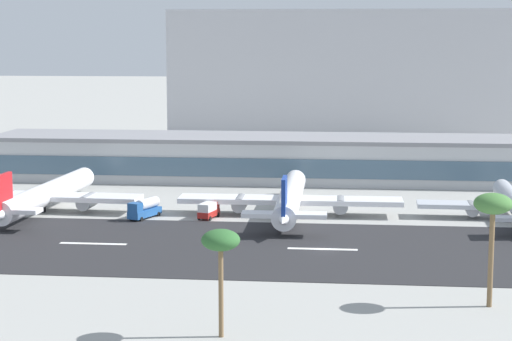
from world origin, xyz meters
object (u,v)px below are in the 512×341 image
object	(u,v)px
distant_hotel_block	(345,75)
service_fuel_truck_0	(145,208)
airliner_red_tail_gate_0	(44,195)
service_box_truck_1	(209,210)
palm_tree_2	(493,208)
terminal_building	(290,158)
airliner_navy_tail_gate_1	(290,199)
palm_tree_0	(221,244)

from	to	relation	value
distant_hotel_block	service_fuel_truck_0	world-z (taller)	distant_hotel_block
airliner_red_tail_gate_0	service_box_truck_1	distance (m)	35.33
palm_tree_2	service_box_truck_1	bearing A→B (deg)	130.16
airliner_red_tail_gate_0	terminal_building	bearing A→B (deg)	-42.15
airliner_navy_tail_gate_1	service_box_truck_1	world-z (taller)	airliner_navy_tail_gate_1
terminal_building	airliner_red_tail_gate_0	distance (m)	68.16
terminal_building	service_box_truck_1	distance (m)	53.13
distant_hotel_block	airliner_navy_tail_gate_1	distance (m)	147.40
airliner_red_tail_gate_0	service_fuel_truck_0	distance (m)	22.81
distant_hotel_block	service_box_truck_1	xyz separation A→B (m)	(-26.41, -149.81, -21.07)
terminal_building	service_fuel_truck_0	size ratio (longest dim) A/B	17.22
palm_tree_2	service_fuel_truck_0	bearing A→B (deg)	137.73
distant_hotel_block	airliner_navy_tail_gate_1	xyz separation A→B (m)	(-10.38, -145.76, -19.38)
airliner_navy_tail_gate_1	palm_tree_2	size ratio (longest dim) A/B	3.37
distant_hotel_block	airliner_navy_tail_gate_1	world-z (taller)	distant_hotel_block
service_box_truck_1	palm_tree_2	bearing A→B (deg)	-124.97
terminal_building	service_fuel_truck_0	distance (m)	58.77
airliner_red_tail_gate_0	service_box_truck_1	xyz separation A→B (m)	(35.14, -3.25, -1.68)
airliner_red_tail_gate_0	palm_tree_0	distance (m)	89.08
distant_hotel_block	palm_tree_0	xyz separation A→B (m)	(-13.76, -221.30, -11.30)
airliner_red_tail_gate_0	service_box_truck_1	bearing A→B (deg)	-92.35
service_fuel_truck_0	airliner_red_tail_gate_0	bearing A→B (deg)	-79.37
terminal_building	palm_tree_2	distance (m)	112.34
distant_hotel_block	palm_tree_0	distance (m)	222.01
terminal_building	distant_hotel_block	xyz separation A→B (m)	(13.30, 98.46, 17.23)
airliner_red_tail_gate_0	palm_tree_2	distance (m)	101.38
terminal_building	airliner_navy_tail_gate_1	bearing A→B (deg)	-86.47
palm_tree_2	airliner_navy_tail_gate_1	bearing A→B (deg)	117.36
distant_hotel_block	palm_tree_0	size ratio (longest dim) A/B	9.30
airliner_red_tail_gate_0	service_fuel_truck_0	xyz separation A→B (m)	(22.31, -4.52, -1.44)
terminal_building	palm_tree_0	distance (m)	122.98
airliner_red_tail_gate_0	service_box_truck_1	world-z (taller)	airliner_red_tail_gate_0
terminal_building	service_box_truck_1	world-z (taller)	terminal_building
airliner_navy_tail_gate_1	service_fuel_truck_0	bearing A→B (deg)	99.81
airliner_navy_tail_gate_1	palm_tree_0	distance (m)	76.05
service_fuel_truck_0	service_box_truck_1	bearing A→B (deg)	117.70
airliner_navy_tail_gate_1	service_fuel_truck_0	world-z (taller)	airliner_navy_tail_gate_1
service_fuel_truck_0	palm_tree_2	distance (m)	81.47
service_fuel_truck_0	palm_tree_0	bearing A→B (deg)	42.02
terminal_building	airliner_navy_tail_gate_1	size ratio (longest dim) A/B	2.92
palm_tree_0	service_box_truck_1	bearing A→B (deg)	100.03
airliner_navy_tail_gate_1	palm_tree_0	size ratio (longest dim) A/B	3.94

